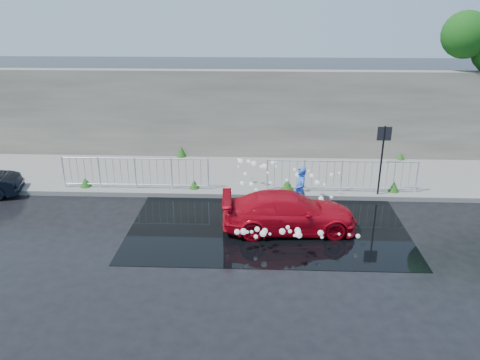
{
  "coord_description": "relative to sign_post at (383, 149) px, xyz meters",
  "views": [
    {
      "loc": [
        0.21,
        -11.49,
        6.2
      ],
      "look_at": [
        -0.36,
        2.04,
        1.0
      ],
      "focal_mm": 35.0,
      "sensor_mm": 36.0,
      "label": 1
    }
  ],
  "objects": [
    {
      "name": "person",
      "position": [
        -2.7,
        -1.22,
        -0.97
      ],
      "size": [
        0.47,
        0.61,
        1.51
      ],
      "primitive_type": "imported",
      "rotation": [
        0.0,
        0.0,
        -1.36
      ],
      "color": "blue",
      "rests_on": "ground"
    },
    {
      "name": "ground",
      "position": [
        -4.2,
        -3.1,
        -1.72
      ],
      "size": [
        90.0,
        90.0,
        0.0
      ],
      "primitive_type": "plane",
      "color": "black",
      "rests_on": "ground"
    },
    {
      "name": "pavement",
      "position": [
        -4.2,
        1.9,
        -1.65
      ],
      "size": [
        30.0,
        4.0,
        0.15
      ],
      "primitive_type": "cube",
      "color": "slate",
      "rests_on": "ground"
    },
    {
      "name": "puddle",
      "position": [
        -3.7,
        -2.1,
        -1.72
      ],
      "size": [
        8.0,
        5.0,
        0.01
      ],
      "primitive_type": "cube",
      "color": "black",
      "rests_on": "ground"
    },
    {
      "name": "retaining_wall",
      "position": [
        -4.2,
        4.1,
        0.18
      ],
      "size": [
        30.0,
        0.6,
        3.5
      ],
      "primitive_type": "cube",
      "color": "#5A564C",
      "rests_on": "pavement"
    },
    {
      "name": "railing_right",
      "position": [
        -1.2,
        0.25,
        -0.99
      ],
      "size": [
        5.05,
        0.05,
        1.1
      ],
      "color": "silver",
      "rests_on": "pavement"
    },
    {
      "name": "water_spray",
      "position": [
        -3.36,
        -1.64,
        -1.03
      ],
      "size": [
        3.65,
        5.75,
        1.04
      ],
      "color": "white",
      "rests_on": "ground"
    },
    {
      "name": "railing_left",
      "position": [
        -8.2,
        0.25,
        -0.99
      ],
      "size": [
        5.05,
        0.05,
        1.1
      ],
      "color": "silver",
      "rests_on": "pavement"
    },
    {
      "name": "curb",
      "position": [
        -4.2,
        -0.1,
        -1.64
      ],
      "size": [
        30.0,
        0.25,
        0.16
      ],
      "primitive_type": "cube",
      "color": "slate",
      "rests_on": "ground"
    },
    {
      "name": "sign_post",
      "position": [
        0.0,
        0.0,
        0.0
      ],
      "size": [
        0.45,
        0.06,
        2.5
      ],
      "color": "black",
      "rests_on": "ground"
    },
    {
      "name": "weeds",
      "position": [
        -4.49,
        1.46,
        -1.4
      ],
      "size": [
        12.17,
        3.93,
        0.43
      ],
      "color": "#124713",
      "rests_on": "pavement"
    },
    {
      "name": "red_car",
      "position": [
        -3.09,
        -2.41,
        -1.17
      ],
      "size": [
        3.92,
        1.81,
        1.11
      ],
      "primitive_type": "imported",
      "rotation": [
        0.0,
        0.0,
        1.64
      ],
      "color": "#AD0615",
      "rests_on": "ground"
    }
  ]
}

